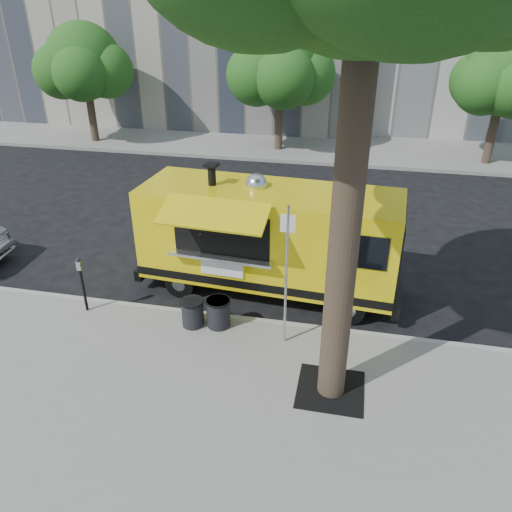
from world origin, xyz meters
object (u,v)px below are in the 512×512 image
at_px(parking_meter, 82,278).
at_px(trash_bin_left, 193,312).
at_px(trash_bin_right, 218,312).
at_px(food_truck, 267,237).
at_px(far_tree_a, 84,61).
at_px(far_tree_b, 280,64).
at_px(far_tree_c, 505,74).
at_px(sign_post, 286,269).

xyz_separation_m(parking_meter, trash_bin_left, (2.53, -0.04, -0.50)).
height_order(trash_bin_left, trash_bin_right, trash_bin_right).
relative_size(trash_bin_left, trash_bin_right, 0.95).
bearing_deg(food_truck, trash_bin_left, -118.42).
bearing_deg(parking_meter, food_truck, 26.96).
distance_m(far_tree_a, far_tree_b, 9.01).
bearing_deg(parking_meter, far_tree_c, 51.34).
height_order(far_tree_b, parking_meter, far_tree_b).
bearing_deg(far_tree_a, far_tree_b, 2.54).
distance_m(sign_post, trash_bin_right, 2.01).
bearing_deg(sign_post, trash_bin_left, 175.42).
bearing_deg(food_truck, far_tree_b, 102.41).
relative_size(far_tree_a, sign_post, 1.79).
distance_m(sign_post, parking_meter, 4.64).
bearing_deg(sign_post, far_tree_b, 100.15).
bearing_deg(trash_bin_right, far_tree_c, 59.98).
height_order(parking_meter, trash_bin_left, parking_meter).
bearing_deg(trash_bin_right, food_truck, 69.54).
xyz_separation_m(far_tree_a, trash_bin_left, (9.53, -13.69, -3.30)).
relative_size(food_truck, trash_bin_right, 9.94).
bearing_deg(parking_meter, trash_bin_left, -0.87).
distance_m(far_tree_a, trash_bin_left, 17.00).
relative_size(far_tree_a, food_truck, 0.84).
relative_size(sign_post, trash_bin_right, 4.66).
height_order(far_tree_c, sign_post, far_tree_c).
distance_m(parking_meter, food_truck, 4.27).
xyz_separation_m(far_tree_c, sign_post, (-6.45, -13.95, -1.87)).
bearing_deg(food_truck, parking_meter, -148.98).
height_order(far_tree_a, parking_meter, far_tree_a).
height_order(food_truck, trash_bin_left, food_truck).
xyz_separation_m(far_tree_a, far_tree_b, (9.00, 0.40, 0.06)).
bearing_deg(far_tree_c, sign_post, -114.81).
bearing_deg(trash_bin_left, far_tree_b, 92.16).
bearing_deg(far_tree_a, far_tree_c, 0.32).
bearing_deg(sign_post, far_tree_a, 129.83).
distance_m(trash_bin_left, trash_bin_right, 0.56).
relative_size(far_tree_b, trash_bin_right, 8.55).
xyz_separation_m(far_tree_b, trash_bin_right, (1.08, -14.00, -3.34)).
bearing_deg(far_tree_b, food_truck, -81.64).
xyz_separation_m(far_tree_a, food_truck, (10.78, -11.73, -2.33)).
relative_size(far_tree_b, parking_meter, 4.12).
bearing_deg(far_tree_b, far_tree_a, -177.46).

